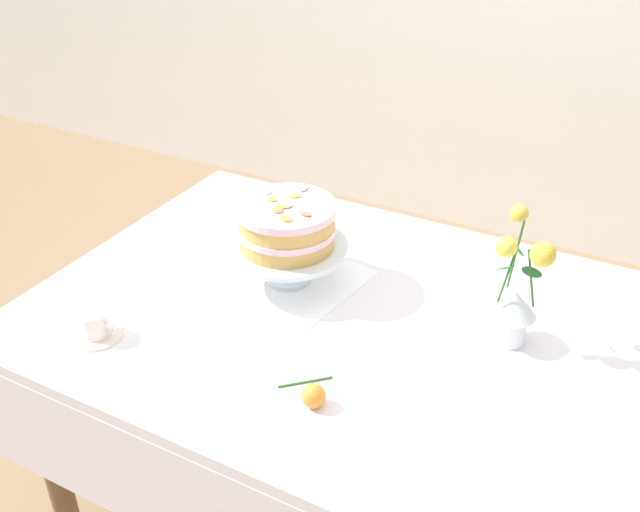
{
  "coord_description": "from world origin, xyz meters",
  "views": [
    {
      "loc": [
        0.57,
        -1.19,
        1.69
      ],
      "look_at": [
        -0.07,
        0.02,
        0.86
      ],
      "focal_mm": 40.15,
      "sensor_mm": 36.0,
      "label": 1
    }
  ],
  "objects_px": {
    "dining_table": "(339,351)",
    "flower_vase": "(515,297)",
    "teacup": "(96,326)",
    "cake_stand": "(287,251)",
    "layer_cake": "(287,225)",
    "fallen_rose": "(313,395)"
  },
  "relations": [
    {
      "from": "dining_table",
      "to": "teacup",
      "type": "relative_size",
      "value": 12.27
    },
    {
      "from": "dining_table",
      "to": "layer_cake",
      "type": "xyz_separation_m",
      "value": [
        -0.18,
        0.08,
        0.25
      ]
    },
    {
      "from": "layer_cake",
      "to": "teacup",
      "type": "xyz_separation_m",
      "value": [
        -0.25,
        -0.38,
        -0.13
      ]
    },
    {
      "from": "layer_cake",
      "to": "flower_vase",
      "type": "relative_size",
      "value": 0.77
    },
    {
      "from": "cake_stand",
      "to": "flower_vase",
      "type": "distance_m",
      "value": 0.54
    },
    {
      "from": "flower_vase",
      "to": "dining_table",
      "type": "bearing_deg",
      "value": -164.26
    },
    {
      "from": "cake_stand",
      "to": "fallen_rose",
      "type": "bearing_deg",
      "value": -53.32
    },
    {
      "from": "flower_vase",
      "to": "teacup",
      "type": "relative_size",
      "value": 2.66
    },
    {
      "from": "flower_vase",
      "to": "teacup",
      "type": "height_order",
      "value": "flower_vase"
    },
    {
      "from": "cake_stand",
      "to": "layer_cake",
      "type": "xyz_separation_m",
      "value": [
        0.0,
        -0.0,
        0.07
      ]
    },
    {
      "from": "dining_table",
      "to": "flower_vase",
      "type": "height_order",
      "value": "flower_vase"
    },
    {
      "from": "dining_table",
      "to": "fallen_rose",
      "type": "height_order",
      "value": "fallen_rose"
    },
    {
      "from": "dining_table",
      "to": "teacup",
      "type": "distance_m",
      "value": 0.54
    },
    {
      "from": "layer_cake",
      "to": "fallen_rose",
      "type": "bearing_deg",
      "value": -53.32
    },
    {
      "from": "teacup",
      "to": "cake_stand",
      "type": "bearing_deg",
      "value": 56.95
    },
    {
      "from": "dining_table",
      "to": "layer_cake",
      "type": "distance_m",
      "value": 0.32
    },
    {
      "from": "cake_stand",
      "to": "teacup",
      "type": "distance_m",
      "value": 0.46
    },
    {
      "from": "cake_stand",
      "to": "layer_cake",
      "type": "distance_m",
      "value": 0.07
    },
    {
      "from": "dining_table",
      "to": "teacup",
      "type": "xyz_separation_m",
      "value": [
        -0.43,
        -0.3,
        0.12
      ]
    },
    {
      "from": "cake_stand",
      "to": "layer_cake",
      "type": "height_order",
      "value": "layer_cake"
    },
    {
      "from": "cake_stand",
      "to": "fallen_rose",
      "type": "relative_size",
      "value": 2.6
    },
    {
      "from": "teacup",
      "to": "layer_cake",
      "type": "bearing_deg",
      "value": 56.95
    }
  ]
}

